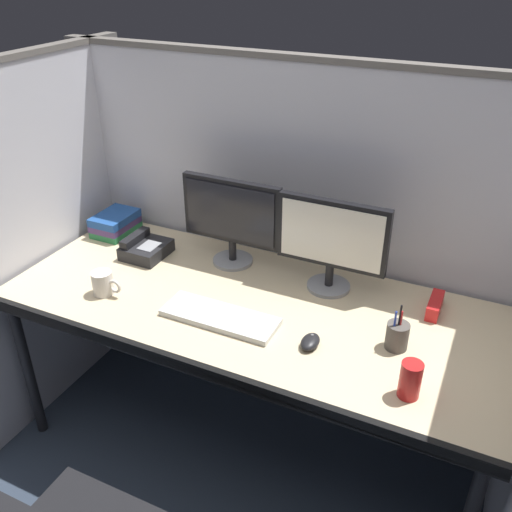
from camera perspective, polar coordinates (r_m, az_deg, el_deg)
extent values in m
plane|color=#2D3847|center=(2.44, -3.83, -23.11)|extent=(8.00, 8.00, 0.00)
cube|color=silver|center=(2.45, 3.96, 1.17)|extent=(2.20, 0.05, 1.55)
cube|color=#605B56|center=(2.19, 4.71, 19.64)|extent=(2.21, 0.06, 0.02)
cube|color=silver|center=(2.57, -22.03, 0.38)|extent=(0.05, 1.40, 1.55)
cube|color=beige|center=(2.13, -0.58, -5.30)|extent=(1.90, 0.80, 0.04)
cube|color=black|center=(1.86, -5.90, -11.51)|extent=(1.90, 0.02, 0.05)
cylinder|color=black|center=(2.60, -22.34, -10.68)|extent=(0.04, 0.04, 0.70)
cylinder|color=black|center=(2.98, -13.21, -3.44)|extent=(0.04, 0.04, 0.70)
cylinder|color=black|center=(2.48, 22.55, -12.90)|extent=(0.04, 0.04, 0.70)
cylinder|color=gray|center=(2.38, -2.39, -0.44)|extent=(0.17, 0.17, 0.01)
cylinder|color=black|center=(2.35, -2.41, 0.65)|extent=(0.03, 0.03, 0.09)
cube|color=black|center=(2.27, -2.51, 4.63)|extent=(0.43, 0.03, 0.27)
cube|color=black|center=(2.26, -2.72, 4.46)|extent=(0.39, 0.01, 0.23)
cylinder|color=gray|center=(2.22, 7.43, -3.06)|extent=(0.17, 0.17, 0.01)
cylinder|color=black|center=(2.19, 7.52, -1.91)|extent=(0.03, 0.03, 0.09)
cube|color=black|center=(2.11, 7.83, 2.27)|extent=(0.43, 0.03, 0.27)
cube|color=silver|center=(2.09, 7.68, 2.07)|extent=(0.39, 0.01, 0.23)
cube|color=silver|center=(2.03, -3.71, -6.24)|extent=(0.43, 0.15, 0.02)
ellipsoid|color=black|center=(1.91, 5.57, -8.74)|extent=(0.06, 0.10, 0.03)
cylinder|color=#59595B|center=(1.91, 5.78, -8.13)|extent=(0.01, 0.01, 0.01)
cylinder|color=#4C4742|center=(1.93, 14.26, -7.95)|extent=(0.08, 0.08, 0.09)
cylinder|color=red|center=(1.91, 14.51, -7.21)|extent=(0.01, 0.01, 0.14)
cylinder|color=#263FB2|center=(1.90, 13.93, -7.31)|extent=(0.01, 0.01, 0.14)
cylinder|color=black|center=(1.91, 14.40, -6.91)|extent=(0.01, 0.01, 0.16)
cylinder|color=silver|center=(2.23, -15.45, -2.69)|extent=(0.08, 0.08, 0.09)
torus|color=silver|center=(2.19, -14.27, -3.05)|extent=(0.06, 0.01, 0.06)
cube|color=black|center=(2.46, -11.16, 0.64)|extent=(0.17, 0.19, 0.06)
cube|color=black|center=(2.47, -12.30, 1.81)|extent=(0.04, 0.17, 0.03)
cube|color=gray|center=(2.43, -10.88, 1.01)|extent=(0.07, 0.09, 0.00)
cube|color=#26723F|center=(2.70, -14.11, 2.64)|extent=(0.15, 0.21, 0.03)
cube|color=#4C3366|center=(2.68, -14.22, 3.21)|extent=(0.15, 0.21, 0.03)
cube|color=#1E478C|center=(2.67, -14.28, 3.84)|extent=(0.15, 0.21, 0.04)
cylinder|color=red|center=(1.75, 15.52, -12.13)|extent=(0.07, 0.07, 0.12)
cube|color=red|center=(2.16, 17.85, -4.84)|extent=(0.04, 0.15, 0.06)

